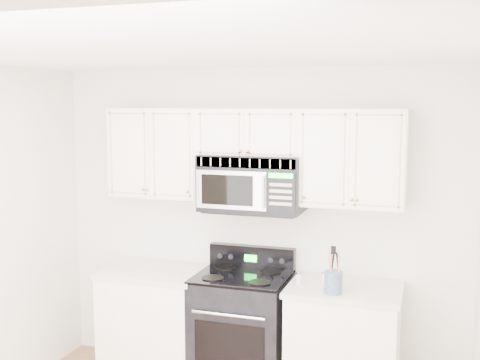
% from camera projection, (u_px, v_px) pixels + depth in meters
% --- Properties ---
extents(room, '(3.51, 3.51, 2.61)m').
position_uv_depth(room, '(169.00, 281.00, 3.43)').
color(room, '#906546').
rests_on(room, ground).
extents(base_cabinet_left, '(0.86, 0.65, 0.92)m').
position_uv_depth(base_cabinet_left, '(156.00, 325.00, 5.15)').
color(base_cabinet_left, white).
rests_on(base_cabinet_left, ground).
extents(base_cabinet_right, '(0.86, 0.65, 0.92)m').
position_uv_depth(base_cabinet_right, '(344.00, 348.00, 4.65)').
color(base_cabinet_right, white).
rests_on(base_cabinet_right, ground).
extents(range, '(0.74, 0.67, 1.11)m').
position_uv_depth(range, '(242.00, 329.00, 4.90)').
color(range, black).
rests_on(range, ground).
extents(upper_cabinets, '(2.44, 0.37, 0.75)m').
position_uv_depth(upper_cabinets, '(251.00, 150.00, 4.85)').
color(upper_cabinets, white).
rests_on(upper_cabinets, ground).
extents(microwave, '(0.82, 0.46, 0.45)m').
position_uv_depth(microwave, '(252.00, 183.00, 4.83)').
color(microwave, black).
rests_on(microwave, ground).
extents(utensil_crock, '(0.13, 0.13, 0.35)m').
position_uv_depth(utensil_crock, '(333.00, 281.00, 4.42)').
color(utensil_crock, slate).
rests_on(utensil_crock, base_cabinet_right).
extents(shaker_salt, '(0.04, 0.04, 0.10)m').
position_uv_depth(shaker_salt, '(299.00, 278.00, 4.64)').
color(shaker_salt, silver).
rests_on(shaker_salt, base_cabinet_right).
extents(shaker_pepper, '(0.04, 0.04, 0.09)m').
position_uv_depth(shaker_pepper, '(324.00, 277.00, 4.67)').
color(shaker_pepper, silver).
rests_on(shaker_pepper, base_cabinet_right).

